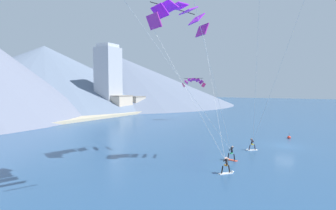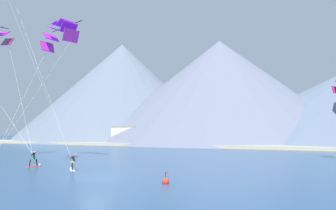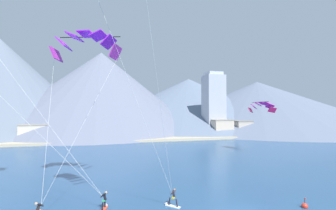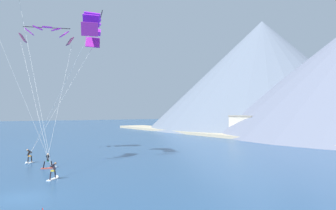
{
  "view_description": "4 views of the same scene",
  "coord_description": "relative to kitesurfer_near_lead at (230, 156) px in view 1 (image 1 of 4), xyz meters",
  "views": [
    {
      "loc": [
        -41.53,
        -4.79,
        8.44
      ],
      "look_at": [
        -3.63,
        17.91,
        5.64
      ],
      "focal_mm": 28.0,
      "sensor_mm": 36.0,
      "label": 1
    },
    {
      "loc": [
        17.28,
        -22.28,
        3.97
      ],
      "look_at": [
        1.49,
        11.25,
        6.85
      ],
      "focal_mm": 35.0,
      "sensor_mm": 36.0,
      "label": 2
    },
    {
      "loc": [
        -11.21,
        -17.28,
        9.05
      ],
      "look_at": [
        -3.61,
        12.23,
        9.9
      ],
      "focal_mm": 24.0,
      "sensor_mm": 36.0,
      "label": 3
    },
    {
      "loc": [
        25.84,
        -3.79,
        6.31
      ],
      "look_at": [
        0.05,
        12.59,
        6.88
      ],
      "focal_mm": 35.0,
      "sensor_mm": 36.0,
      "label": 4
    }
  ],
  "objects": [
    {
      "name": "highrise_tower",
      "position": [
        38.22,
        55.82,
        11.14
      ],
      "size": [
        7.0,
        7.0,
        23.76
      ],
      "color": "#A8ADB7",
      "rests_on": "ground"
    },
    {
      "name": "shoreline_strip",
      "position": [
        11.65,
        48.32,
        -0.18
      ],
      "size": [
        180.0,
        10.0,
        0.7
      ],
      "primitive_type": "cube",
      "color": "#BCAD8E",
      "rests_on": "ground"
    },
    {
      "name": "parafoil_kite_mid_center",
      "position": [
        -2.34,
        5.59,
        16.47
      ],
      "size": [
        8.16,
        9.01,
        16.91
      ],
      "color": "#B128A9"
    },
    {
      "name": "mountain_peak_east_shoulder",
      "position": [
        44.19,
        100.53,
        13.35
      ],
      "size": [
        115.81,
        115.81,
        27.75
      ],
      "color": "slate",
      "rests_on": "ground"
    },
    {
      "name": "shore_building_harbour_front",
      "position": [
        47.16,
        51.15,
        2.28
      ],
      "size": [
        6.23,
        5.91,
        5.59
      ],
      "color": "#B7AD9E",
      "rests_on": "ground"
    },
    {
      "name": "kitesurfer_near_trail",
      "position": [
        6.15,
        -0.95,
        -0.04
      ],
      "size": [
        1.51,
        1.52,
        1.69
      ],
      "color": "white",
      "rests_on": "ground"
    },
    {
      "name": "ground_plane",
      "position": [
        11.65,
        -4.58,
        -0.53
      ],
      "size": [
        400.0,
        400.0,
        0.0
      ],
      "primitive_type": "plane",
      "color": "navy"
    },
    {
      "name": "shore_building_promenade_mid",
      "position": [
        38.98,
        51.04,
        2.52
      ],
      "size": [
        7.25,
        5.51,
        6.07
      ],
      "color": "beige",
      "rests_on": "ground"
    },
    {
      "name": "mountain_peak_far_spur",
      "position": [
        80.65,
        87.93,
        12.29
      ],
      "size": [
        123.12,
        123.12,
        25.64
      ],
      "color": "slate",
      "rests_on": "ground"
    },
    {
      "name": "parafoil_kite_distant_high_outer",
      "position": [
        32.11,
        19.98,
        9.62
      ],
      "size": [
        3.47,
        6.08,
        2.43
      ],
      "color": "#C41958"
    },
    {
      "name": "kitesurfer_mid_center",
      "position": [
        -4.99,
        -1.37,
        0.02
      ],
      "size": [
        1.6,
        1.41,
        1.77
      ],
      "color": "white",
      "rests_on": "ground"
    },
    {
      "name": "kitesurfer_near_lead",
      "position": [
        0.0,
        0.0,
        0.0
      ],
      "size": [
        0.79,
        1.79,
        1.76
      ],
      "color": "#E54C33",
      "rests_on": "ground"
    },
    {
      "name": "race_marker_buoy",
      "position": [
        18.18,
        -4.45,
        -0.37
      ],
      "size": [
        0.56,
        0.56,
        1.02
      ],
      "color": "red",
      "rests_on": "ground"
    }
  ]
}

